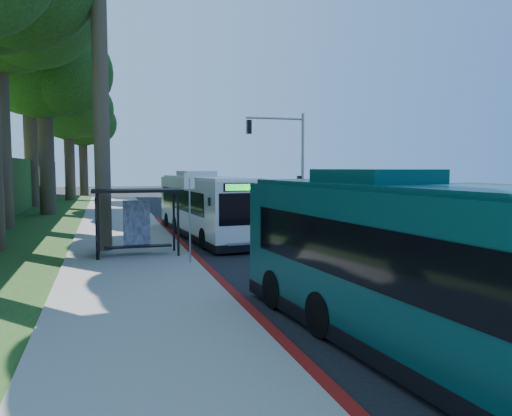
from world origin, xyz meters
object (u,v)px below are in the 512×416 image
object	(u,v)px
white_bus	(205,205)
teal_bus	(434,271)
bus_shelter	(130,209)
pickup	(257,208)

from	to	relation	value
white_bus	teal_bus	size ratio (longest dim) A/B	0.95
teal_bus	white_bus	bearing A→B (deg)	86.75
bus_shelter	pickup	size ratio (longest dim) A/B	0.67
teal_bus	pickup	xyz separation A→B (m)	(4.45, 24.73, -0.95)
white_bus	pickup	size ratio (longest dim) A/B	2.25
white_bus	teal_bus	xyz separation A→B (m)	(0.68, -16.53, 0.07)
bus_shelter	white_bus	distance (m)	6.02
teal_bus	pickup	bearing A→B (deg)	74.20
white_bus	pickup	xyz separation A→B (m)	(5.13, 8.20, -0.88)
bus_shelter	pickup	distance (m)	15.70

